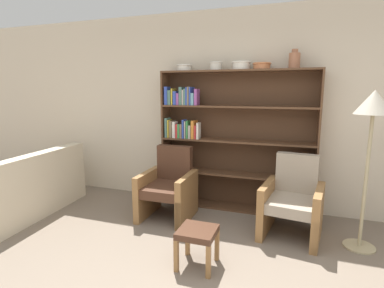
{
  "coord_description": "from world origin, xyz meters",
  "views": [
    {
      "loc": [
        0.7,
        -1.78,
        1.65
      ],
      "look_at": [
        -0.6,
        1.94,
        0.95
      ],
      "focal_mm": 28.0,
      "sensor_mm": 36.0,
      "label": 1
    }
  ],
  "objects_px": {
    "armchair_leather": "(169,187)",
    "armchair_cushioned": "(293,201)",
    "vase_tall": "(294,60)",
    "floor_lamp": "(373,115)",
    "bowl_terracotta": "(262,65)",
    "bookshelf": "(222,142)",
    "bowl_cream": "(184,67)",
    "footstool": "(197,236)",
    "couch": "(24,191)",
    "bowl_stoneware": "(241,65)",
    "bowl_brass": "(216,66)"
  },
  "relations": [
    {
      "from": "bookshelf",
      "to": "bowl_cream",
      "type": "bearing_deg",
      "value": -177.84
    },
    {
      "from": "bookshelf",
      "to": "bowl_brass",
      "type": "distance_m",
      "value": 1.04
    },
    {
      "from": "bowl_stoneware",
      "to": "armchair_cushioned",
      "type": "distance_m",
      "value": 1.83
    },
    {
      "from": "bowl_stoneware",
      "to": "bowl_cream",
      "type": "bearing_deg",
      "value": 180.0
    },
    {
      "from": "bookshelf",
      "to": "armchair_leather",
      "type": "xyz_separation_m",
      "value": [
        -0.57,
        -0.56,
        -0.55
      ]
    },
    {
      "from": "armchair_leather",
      "to": "armchair_cushioned",
      "type": "relative_size",
      "value": 1.0
    },
    {
      "from": "couch",
      "to": "armchair_leather",
      "type": "height_order",
      "value": "armchair_leather"
    },
    {
      "from": "armchair_leather",
      "to": "floor_lamp",
      "type": "xyz_separation_m",
      "value": [
        2.25,
        -0.09,
        1.03
      ]
    },
    {
      "from": "bowl_brass",
      "to": "floor_lamp",
      "type": "distance_m",
      "value": 1.97
    },
    {
      "from": "bowl_stoneware",
      "to": "vase_tall",
      "type": "relative_size",
      "value": 1.08
    },
    {
      "from": "bookshelf",
      "to": "armchair_cushioned",
      "type": "height_order",
      "value": "bookshelf"
    },
    {
      "from": "armchair_cushioned",
      "to": "bowl_stoneware",
      "type": "bearing_deg",
      "value": -28.56
    },
    {
      "from": "bookshelf",
      "to": "bowl_cream",
      "type": "xyz_separation_m",
      "value": [
        -0.55,
        -0.02,
        1.03
      ]
    },
    {
      "from": "bowl_stoneware",
      "to": "bowl_terracotta",
      "type": "height_order",
      "value": "bowl_stoneware"
    },
    {
      "from": "bookshelf",
      "to": "footstool",
      "type": "height_order",
      "value": "bookshelf"
    },
    {
      "from": "bowl_cream",
      "to": "footstool",
      "type": "distance_m",
      "value": 2.37
    },
    {
      "from": "armchair_leather",
      "to": "armchair_cushioned",
      "type": "distance_m",
      "value": 1.56
    },
    {
      "from": "bowl_brass",
      "to": "footstool",
      "type": "distance_m",
      "value": 2.28
    },
    {
      "from": "vase_tall",
      "to": "armchair_leather",
      "type": "distance_m",
      "value": 2.27
    },
    {
      "from": "vase_tall",
      "to": "footstool",
      "type": "bearing_deg",
      "value": -116.36
    },
    {
      "from": "bookshelf",
      "to": "footstool",
      "type": "xyz_separation_m",
      "value": [
        0.15,
        -1.55,
        -0.64
      ]
    },
    {
      "from": "bowl_cream",
      "to": "bowl_terracotta",
      "type": "height_order",
      "value": "bowl_cream"
    },
    {
      "from": "bowl_terracotta",
      "to": "vase_tall",
      "type": "height_order",
      "value": "vase_tall"
    },
    {
      "from": "armchair_leather",
      "to": "footstool",
      "type": "relative_size",
      "value": 2.45
    },
    {
      "from": "bowl_brass",
      "to": "couch",
      "type": "relative_size",
      "value": 0.11
    },
    {
      "from": "couch",
      "to": "armchair_leather",
      "type": "distance_m",
      "value": 2.0
    },
    {
      "from": "vase_tall",
      "to": "floor_lamp",
      "type": "distance_m",
      "value": 1.17
    },
    {
      "from": "bowl_terracotta",
      "to": "floor_lamp",
      "type": "bearing_deg",
      "value": -28.52
    },
    {
      "from": "footstool",
      "to": "bookshelf",
      "type": "bearing_deg",
      "value": 95.59
    },
    {
      "from": "bowl_brass",
      "to": "armchair_leather",
      "type": "bearing_deg",
      "value": -131.53
    },
    {
      "from": "bowl_stoneware",
      "to": "couch",
      "type": "xyz_separation_m",
      "value": [
        -2.75,
        -1.08,
        -1.68
      ]
    },
    {
      "from": "bookshelf",
      "to": "bowl_stoneware",
      "type": "height_order",
      "value": "bowl_stoneware"
    },
    {
      "from": "bookshelf",
      "to": "bowl_brass",
      "type": "height_order",
      "value": "bowl_brass"
    },
    {
      "from": "bowl_cream",
      "to": "vase_tall",
      "type": "distance_m",
      "value": 1.45
    },
    {
      "from": "bowl_brass",
      "to": "armchair_leather",
      "type": "height_order",
      "value": "bowl_brass"
    },
    {
      "from": "couch",
      "to": "bowl_stoneware",
      "type": "bearing_deg",
      "value": -72.62
    },
    {
      "from": "bowl_brass",
      "to": "armchair_cushioned",
      "type": "height_order",
      "value": "bowl_brass"
    },
    {
      "from": "bowl_cream",
      "to": "bowl_stoneware",
      "type": "distance_m",
      "value": 0.79
    },
    {
      "from": "floor_lamp",
      "to": "footstool",
      "type": "height_order",
      "value": "floor_lamp"
    },
    {
      "from": "bowl_terracotta",
      "to": "armchair_cushioned",
      "type": "relative_size",
      "value": 0.26
    },
    {
      "from": "bowl_stoneware",
      "to": "floor_lamp",
      "type": "height_order",
      "value": "bowl_stoneware"
    },
    {
      "from": "vase_tall",
      "to": "footstool",
      "type": "distance_m",
      "value": 2.42
    },
    {
      "from": "floor_lamp",
      "to": "bowl_brass",
      "type": "bearing_deg",
      "value": 160.33
    },
    {
      "from": "floor_lamp",
      "to": "footstool",
      "type": "distance_m",
      "value": 2.09
    },
    {
      "from": "bowl_brass",
      "to": "bowl_cream",
      "type": "bearing_deg",
      "value": 180.0
    },
    {
      "from": "floor_lamp",
      "to": "bowl_terracotta",
      "type": "bearing_deg",
      "value": 151.48
    },
    {
      "from": "bowl_terracotta",
      "to": "vase_tall",
      "type": "relative_size",
      "value": 1.02
    },
    {
      "from": "armchair_cushioned",
      "to": "floor_lamp",
      "type": "bearing_deg",
      "value": -179.78
    },
    {
      "from": "footstool",
      "to": "armchair_cushioned",
      "type": "bearing_deg",
      "value": 49.7
    },
    {
      "from": "vase_tall",
      "to": "couch",
      "type": "height_order",
      "value": "vase_tall"
    }
  ]
}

